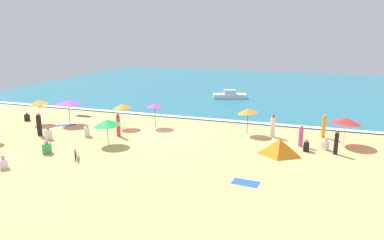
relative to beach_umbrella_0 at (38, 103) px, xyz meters
The scene contains 30 objects.
ground_plane 12.11m from the beach_umbrella_0, ahead, with size 60.00×60.00×0.00m, color #E5B26B.
ocean_water 30.33m from the beach_umbrella_0, 66.74° to the left, with size 60.00×44.00×0.10m, color teal.
wave_breaker_foam 13.55m from the beach_umbrella_0, 27.08° to the left, with size 57.00×0.70×0.01m, color white.
beach_umbrella_0 is the anchor object (origin of this frame).
beach_umbrella_1 2.78m from the beach_umbrella_0, 15.26° to the left, with size 2.92×2.92×2.18m.
beach_umbrella_2 7.94m from the beach_umbrella_0, ahead, with size 2.17×2.17×2.09m.
beach_umbrella_3 25.78m from the beach_umbrella_0, ahead, with size 3.10×3.11×2.13m.
beach_umbrella_4 18.64m from the beach_umbrella_0, ahead, with size 1.82×1.79×2.18m.
beach_umbrella_6 9.87m from the beach_umbrella_0, 20.43° to the right, with size 2.82×2.82×1.96m.
beach_umbrella_7 10.68m from the beach_umbrella_0, 12.29° to the left, with size 2.11×2.13×2.15m.
beach_tent 21.59m from the beach_umbrella_0, ahead, with size 2.17×1.55×1.18m.
parked_bicycle 11.12m from the beach_umbrella_0, 37.23° to the right, with size 1.12×1.51×0.76m.
beachgoer_0 22.74m from the beach_umbrella_0, ahead, with size 0.35×0.35×1.62m.
beachgoer_1 11.36m from the beach_umbrella_0, 59.06° to the right, with size 0.65×0.65×0.82m.
beachgoer_2 20.67m from the beach_umbrella_0, ahead, with size 0.41×0.41×1.81m.
beachgoer_3 4.40m from the beach_umbrella_0, 48.78° to the right, with size 0.48×0.48×1.88m.
beachgoer_4 9.06m from the beach_umbrella_0, ahead, with size 0.43×0.43×1.83m.
beachgoer_5 25.06m from the beach_umbrella_0, ahead, with size 0.35×0.35×1.68m.
beachgoer_6 2.45m from the beach_umbrella_0, 168.58° to the left, with size 0.60×0.60×0.77m.
beachgoer_7 9.28m from the beach_umbrella_0, 45.81° to the right, with size 0.59×0.59×0.92m.
beachgoer_8 24.44m from the beach_umbrella_0, ahead, with size 0.53×0.53×0.85m.
beachgoer_9 24.56m from the beach_umbrella_0, ahead, with size 0.37×0.37×1.89m.
beachgoer_10 23.18m from the beach_umbrella_0, ahead, with size 0.39×0.39×0.84m.
beachgoer_11 7.07m from the beach_umbrella_0, 18.61° to the right, with size 0.55×0.55×0.96m.
beachgoer_12 5.89m from the beach_umbrella_0, 42.45° to the right, with size 0.53×0.53×0.97m.
beach_towel_0 3.28m from the beach_umbrella_0, ahead, with size 1.76×1.49×0.01m.
beach_towel_1 21.43m from the beach_umbrella_0, 19.22° to the right, with size 1.56×1.01×0.01m.
beach_towel_3 7.58m from the beach_umbrella_0, ahead, with size 1.68×1.15×0.01m.
beach_towel_4 4.57m from the beach_umbrella_0, 59.61° to the left, with size 1.64×0.67×0.01m.
small_boat_0 22.06m from the beach_umbrella_0, 51.89° to the left, with size 4.29×2.62×1.05m.
Camera 1 is at (11.32, -25.01, 8.09)m, focal length 33.34 mm.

